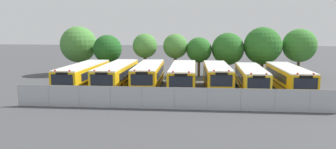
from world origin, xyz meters
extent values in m
plane|color=#424244|center=(0.00, 0.00, 0.00)|extent=(160.00, 160.00, 0.00)
cube|color=yellow|center=(-10.71, 0.00, 1.39)|extent=(2.81, 10.57, 2.08)
cube|color=white|center=(-10.71, 0.00, 2.49)|extent=(2.76, 10.36, 0.12)
cube|color=black|center=(-10.85, -5.32, 0.53)|extent=(2.58, 0.23, 0.36)
cube|color=black|center=(-10.85, -5.27, 1.77)|extent=(2.08, 0.12, 1.00)
cube|color=black|center=(-9.42, 0.26, 1.73)|extent=(0.26, 8.20, 0.75)
cube|color=black|center=(-11.98, 0.33, 1.73)|extent=(0.26, 8.20, 0.75)
cube|color=black|center=(-10.71, 0.00, 0.98)|extent=(2.84, 10.68, 0.10)
sphere|color=red|center=(-10.15, -5.12, 2.59)|extent=(0.18, 0.18, 0.18)
sphere|color=red|center=(-11.54, -5.08, 2.59)|extent=(0.18, 0.18, 0.18)
cube|color=black|center=(-10.85, -5.28, 2.33)|extent=(1.14, 0.11, 0.24)
cylinder|color=black|center=(-9.69, -3.88, 0.50)|extent=(0.31, 1.01, 1.00)
cylinder|color=black|center=(-11.94, -3.82, 0.50)|extent=(0.31, 1.01, 1.00)
cylinder|color=black|center=(-9.49, 3.42, 0.50)|extent=(0.31, 1.01, 1.00)
cylinder|color=black|center=(-11.74, 3.48, 0.50)|extent=(0.31, 1.01, 1.00)
cube|color=yellow|center=(-7.05, 0.00, 1.43)|extent=(2.56, 10.85, 2.16)
cube|color=white|center=(-7.05, 0.00, 2.57)|extent=(2.51, 10.64, 0.12)
cube|color=black|center=(-7.08, -5.49, 0.53)|extent=(2.56, 0.17, 0.36)
cube|color=black|center=(-7.08, -5.44, 1.82)|extent=(2.06, 0.07, 1.04)
cube|color=black|center=(-5.78, 0.29, 1.77)|extent=(0.08, 8.46, 0.78)
cube|color=black|center=(-8.32, 0.31, 1.77)|extent=(0.08, 8.46, 0.78)
cube|color=black|center=(-7.05, 0.00, 1.00)|extent=(2.59, 10.96, 0.10)
sphere|color=red|center=(-6.39, -5.27, 2.67)|extent=(0.18, 0.18, 0.18)
sphere|color=red|center=(-7.77, -5.27, 2.67)|extent=(0.18, 0.18, 0.18)
cube|color=black|center=(-7.08, -5.45, 2.41)|extent=(1.13, 0.09, 0.24)
cylinder|color=black|center=(-5.96, -4.03, 0.50)|extent=(0.28, 1.00, 1.00)
cylinder|color=black|center=(-8.19, -4.02, 0.50)|extent=(0.28, 1.00, 1.00)
cylinder|color=black|center=(-5.92, 3.62, 0.50)|extent=(0.28, 1.00, 1.00)
cylinder|color=black|center=(-8.15, 3.63, 0.50)|extent=(0.28, 1.00, 1.00)
cube|color=#EAA80C|center=(-3.64, 0.14, 1.44)|extent=(2.73, 10.30, 2.18)
cube|color=white|center=(-3.64, 0.14, 2.59)|extent=(2.68, 10.09, 0.12)
cube|color=black|center=(-3.49, -5.05, 0.53)|extent=(2.49, 0.23, 0.36)
cube|color=black|center=(-3.49, -5.00, 1.83)|extent=(2.00, 0.12, 1.05)
cube|color=black|center=(-2.40, 0.47, 1.79)|extent=(0.27, 7.98, 0.78)
cube|color=black|center=(-4.89, 0.40, 1.79)|extent=(0.27, 7.98, 0.78)
cube|color=black|center=(-3.64, 0.14, 1.00)|extent=(2.76, 10.40, 0.10)
sphere|color=red|center=(-2.82, -4.81, 2.69)|extent=(0.18, 0.18, 0.18)
sphere|color=red|center=(-4.17, -4.84, 2.69)|extent=(0.18, 0.18, 0.18)
cube|color=black|center=(-3.49, -5.01, 2.43)|extent=(1.10, 0.11, 0.24)
cylinder|color=black|center=(-2.45, -3.55, 0.50)|extent=(0.31, 1.01, 1.00)
cylinder|color=black|center=(-4.61, -3.61, 0.50)|extent=(0.31, 1.01, 1.00)
cylinder|color=black|center=(-2.65, 3.49, 0.50)|extent=(0.31, 1.01, 1.00)
cylinder|color=black|center=(-4.81, 3.42, 0.50)|extent=(0.31, 1.01, 1.00)
cube|color=#EAA80C|center=(0.02, 0.08, 1.41)|extent=(2.63, 10.90, 2.12)
cube|color=white|center=(0.02, 0.08, 2.53)|extent=(2.58, 10.68, 0.12)
cube|color=black|center=(0.07, -5.43, 0.53)|extent=(2.59, 0.18, 0.36)
cube|color=black|center=(0.07, -5.38, 1.79)|extent=(2.08, 0.08, 1.02)
cube|color=black|center=(1.31, 0.39, 1.75)|extent=(0.11, 8.49, 0.76)
cube|color=black|center=(-1.27, 0.37, 1.75)|extent=(0.11, 8.49, 0.76)
cube|color=black|center=(0.02, 0.08, 0.99)|extent=(2.66, 11.01, 0.10)
sphere|color=red|center=(0.77, -5.20, 2.63)|extent=(0.18, 0.18, 0.18)
sphere|color=red|center=(-0.63, -5.22, 2.63)|extent=(0.18, 0.18, 0.18)
cube|color=black|center=(0.07, -5.39, 2.37)|extent=(1.14, 0.09, 0.24)
cylinder|color=black|center=(1.19, -3.95, 0.50)|extent=(0.29, 1.00, 1.00)
cylinder|color=black|center=(-1.07, -3.97, 0.50)|extent=(0.29, 1.00, 1.00)
cylinder|color=black|center=(1.12, 3.73, 0.50)|extent=(0.29, 1.00, 1.00)
cylinder|color=black|center=(-1.14, 3.71, 0.50)|extent=(0.29, 1.00, 1.00)
cube|color=#EAA80C|center=(3.53, -0.17, 1.45)|extent=(2.62, 9.42, 2.20)
cube|color=white|center=(3.53, -0.17, 2.61)|extent=(2.57, 9.23, 0.12)
cube|color=black|center=(3.65, -4.92, 0.53)|extent=(2.43, 0.22, 0.36)
cube|color=black|center=(3.65, -4.87, 1.85)|extent=(1.96, 0.11, 1.06)
cube|color=black|center=(4.73, 0.16, 1.80)|extent=(0.23, 7.30, 0.79)
cube|color=black|center=(2.31, 0.10, 1.80)|extent=(0.23, 7.30, 0.79)
cube|color=black|center=(3.53, -0.17, 1.01)|extent=(2.65, 9.52, 0.10)
sphere|color=red|center=(4.30, -4.68, 2.71)|extent=(0.18, 0.18, 0.18)
sphere|color=red|center=(2.99, -4.72, 2.71)|extent=(0.18, 0.18, 0.18)
cube|color=black|center=(3.65, -4.88, 2.45)|extent=(1.07, 0.11, 0.24)
cylinder|color=black|center=(4.66, -3.42, 0.50)|extent=(0.31, 1.01, 1.00)
cylinder|color=black|center=(2.56, -3.48, 0.50)|extent=(0.31, 1.01, 1.00)
cylinder|color=black|center=(4.51, 2.74, 0.50)|extent=(0.31, 1.01, 1.00)
cylinder|color=black|center=(2.40, 2.69, 0.50)|extent=(0.31, 1.01, 1.00)
cube|color=yellow|center=(6.98, -0.17, 1.35)|extent=(2.58, 9.78, 2.00)
cube|color=white|center=(6.98, -0.17, 2.41)|extent=(2.53, 9.58, 0.12)
cube|color=black|center=(6.87, -5.10, 0.53)|extent=(2.41, 0.21, 0.36)
cube|color=black|center=(6.87, -5.05, 1.71)|extent=(1.94, 0.10, 0.96)
cube|color=black|center=(8.18, 0.11, 1.67)|extent=(0.21, 7.58, 0.72)
cube|color=black|center=(5.78, 0.16, 1.67)|extent=(0.21, 7.58, 0.72)
cube|color=black|center=(6.98, -0.17, 0.95)|extent=(2.61, 9.87, 0.10)
sphere|color=red|center=(7.52, -4.89, 2.51)|extent=(0.18, 0.18, 0.18)
sphere|color=red|center=(6.22, -4.86, 2.51)|extent=(0.18, 0.18, 0.18)
cube|color=black|center=(6.87, -5.06, 2.25)|extent=(1.06, 0.10, 0.24)
cylinder|color=black|center=(7.94, -3.65, 0.50)|extent=(0.30, 1.01, 1.00)
cylinder|color=black|center=(5.86, -3.61, 0.50)|extent=(0.30, 1.01, 1.00)
cylinder|color=black|center=(8.09, 2.87, 0.50)|extent=(0.30, 1.01, 1.00)
cylinder|color=black|center=(6.00, 2.92, 0.50)|extent=(0.30, 1.01, 1.00)
cube|color=#EAA80C|center=(10.74, -0.03, 1.39)|extent=(2.58, 10.25, 2.07)
cube|color=white|center=(10.74, -0.03, 2.48)|extent=(2.53, 10.04, 0.12)
cube|color=black|center=(10.80, -5.21, 0.53)|extent=(2.50, 0.19, 0.36)
cube|color=black|center=(10.80, -5.16, 1.76)|extent=(2.01, 0.09, 0.99)
cube|color=black|center=(11.98, 0.29, 1.72)|extent=(0.14, 7.97, 0.75)
cube|color=black|center=(9.49, 0.26, 1.72)|extent=(0.14, 7.97, 0.75)
cube|color=black|center=(10.74, -0.03, 0.97)|extent=(2.61, 10.35, 0.10)
sphere|color=red|center=(11.47, -4.98, 2.58)|extent=(0.18, 0.18, 0.18)
sphere|color=red|center=(10.13, -5.00, 2.58)|extent=(0.18, 0.18, 0.18)
cube|color=black|center=(10.80, -5.17, 2.32)|extent=(1.10, 0.09, 0.24)
cylinder|color=black|center=(11.87, -3.72, 0.50)|extent=(0.29, 1.00, 1.00)
cylinder|color=black|center=(9.70, -3.75, 0.50)|extent=(0.29, 1.00, 1.00)
cylinder|color=black|center=(11.78, 3.29, 0.50)|extent=(0.29, 1.00, 1.00)
cylinder|color=black|center=(9.61, 3.27, 0.50)|extent=(0.29, 1.00, 1.00)
cylinder|color=#4C3823|center=(-14.95, 10.10, 1.12)|extent=(0.41, 0.41, 2.25)
sphere|color=#478438|center=(-14.95, 10.10, 4.12)|extent=(5.00, 5.00, 5.00)
sphere|color=#478438|center=(-14.68, 10.28, 4.42)|extent=(3.36, 3.36, 3.36)
cylinder|color=#4C3823|center=(-10.52, 8.89, 1.09)|extent=(0.38, 0.38, 2.18)
sphere|color=#1E561E|center=(-10.52, 8.89, 3.60)|extent=(3.79, 3.79, 3.79)
sphere|color=#1E561E|center=(-10.17, 8.61, 3.41)|extent=(2.30, 2.30, 2.30)
cylinder|color=#4C3823|center=(-5.51, 9.21, 1.42)|extent=(0.44, 0.44, 2.83)
sphere|color=#478438|center=(-5.51, 9.21, 4.05)|extent=(3.26, 3.26, 3.26)
sphere|color=#478438|center=(-4.99, 9.26, 4.29)|extent=(1.95, 1.95, 1.95)
cylinder|color=#4C3823|center=(-1.45, 9.47, 1.39)|extent=(0.42, 0.42, 2.78)
sphere|color=#478438|center=(-1.45, 9.47, 4.01)|extent=(3.28, 3.28, 3.28)
sphere|color=#478438|center=(-0.70, 9.61, 3.93)|extent=(1.83, 1.83, 1.83)
cylinder|color=#4C3823|center=(1.68, 9.28, 1.14)|extent=(0.34, 0.34, 2.29)
sphere|color=#286623|center=(1.68, 9.28, 3.54)|extent=(3.34, 3.34, 3.34)
sphere|color=#286623|center=(1.58, 9.45, 3.35)|extent=(2.65, 2.65, 2.65)
cylinder|color=#4C3823|center=(5.44, 9.34, 1.06)|extent=(0.42, 0.42, 2.12)
sphere|color=#286623|center=(5.44, 9.34, 3.70)|extent=(4.22, 4.22, 4.22)
sphere|color=#286623|center=(5.28, 9.62, 3.96)|extent=(2.46, 2.46, 2.46)
cylinder|color=#4C3823|center=(9.79, 9.00, 1.18)|extent=(0.43, 0.43, 2.35)
sphere|color=#286623|center=(9.79, 9.00, 4.15)|extent=(4.79, 4.79, 4.79)
sphere|color=#286623|center=(10.51, 9.16, 4.05)|extent=(3.61, 3.61, 3.61)
cylinder|color=#4C3823|center=(14.65, 9.93, 1.27)|extent=(0.34, 0.34, 2.54)
sphere|color=#387A2D|center=(14.65, 9.93, 4.16)|extent=(4.34, 4.34, 4.34)
sphere|color=#387A2D|center=(15.16, 10.01, 4.40)|extent=(3.37, 3.37, 3.37)
cylinder|color=#9EA0A3|center=(-13.41, -8.20, 0.91)|extent=(0.07, 0.07, 1.81)
cylinder|color=#9EA0A3|center=(-10.79, -8.20, 0.91)|extent=(0.07, 0.07, 1.81)
cylinder|color=#9EA0A3|center=(-8.17, -8.20, 0.91)|extent=(0.07, 0.07, 1.81)
cylinder|color=#9EA0A3|center=(-5.54, -8.20, 0.91)|extent=(0.07, 0.07, 1.81)
cylinder|color=#9EA0A3|center=(-2.92, -8.20, 0.91)|extent=(0.07, 0.07, 1.81)
cylinder|color=#9EA0A3|center=(-0.29, -8.20, 0.91)|extent=(0.07, 0.07, 1.81)
cylinder|color=#9EA0A3|center=(2.33, -8.20, 0.91)|extent=(0.07, 0.07, 1.81)
cylinder|color=#9EA0A3|center=(4.95, -8.20, 0.91)|extent=(0.07, 0.07, 1.81)
cylinder|color=#9EA0A3|center=(7.58, -8.20, 0.91)|extent=(0.07, 0.07, 1.81)
cylinder|color=#9EA0A3|center=(10.20, -8.20, 0.91)|extent=(0.07, 0.07, 1.81)
cube|color=#ADB2B7|center=(-0.29, -8.20, 0.91)|extent=(26.24, 0.02, 1.77)
cylinder|color=#9EA0A3|center=(-0.29, -8.20, 1.78)|extent=(26.24, 0.04, 0.04)
camera|label=1|loc=(1.54, -33.52, 6.63)|focal=34.66mm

